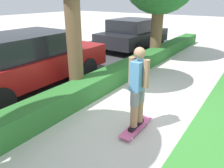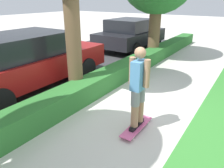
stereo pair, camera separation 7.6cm
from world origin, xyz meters
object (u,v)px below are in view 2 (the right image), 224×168
skateboard (137,127)px  parked_car_rear (130,34)px  skater_person (139,87)px  parked_car_middle (26,60)px

skateboard → parked_car_rear: 7.32m
skater_person → parked_car_middle: size_ratio=0.33×
parked_car_middle → skater_person: bearing=-93.7°
parked_car_rear → skater_person: bearing=-148.2°
skater_person → parked_car_middle: skater_person is taller
skateboard → parked_car_middle: bearing=86.6°
skateboard → parked_car_rear: size_ratio=0.24×
skater_person → skateboard: bearing=9.5°
skater_person → parked_car_rear: 7.28m
parked_car_middle → parked_car_rear: 6.08m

